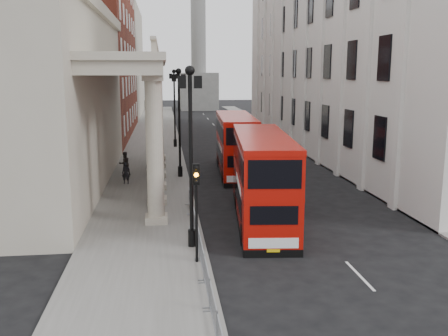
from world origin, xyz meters
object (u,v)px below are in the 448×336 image
(pedestrian_c, at_px, (150,165))
(lamp_post_south, at_px, (191,145))
(lamp_post_north, at_px, (174,103))
(bus_far, at_px, (236,143))
(lamp_post_mid, at_px, (179,115))
(bus_near, at_px, (262,177))
(pedestrian_b, at_px, (125,164))
(traffic_light, at_px, (196,195))
(pedestrian_a, at_px, (126,173))
(monument_column, at_px, (198,35))

(pedestrian_c, bearing_deg, lamp_post_south, -86.32)
(lamp_post_north, distance_m, bus_far, 15.48)
(lamp_post_mid, height_order, lamp_post_north, same)
(bus_near, relative_size, bus_far, 1.03)
(pedestrian_b, bearing_deg, traffic_light, 74.33)
(lamp_post_mid, bearing_deg, pedestrian_a, -152.11)
(traffic_light, height_order, pedestrian_c, traffic_light)
(monument_column, distance_m, traffic_light, 91.17)
(monument_column, xyz_separation_m, traffic_light, (-6.50, -90.02, -12.88))
(lamp_post_mid, distance_m, bus_near, 12.99)
(lamp_post_mid, xyz_separation_m, lamp_post_north, (0.00, 16.00, 0.00))
(pedestrian_a, bearing_deg, bus_near, -43.80)
(traffic_light, relative_size, bus_far, 0.39)
(traffic_light, xyz_separation_m, pedestrian_a, (-4.11, 15.90, -2.19))
(monument_column, distance_m, pedestrian_b, 73.46)
(lamp_post_south, height_order, lamp_post_north, same)
(lamp_post_north, relative_size, pedestrian_c, 5.45)
(pedestrian_b, relative_size, pedestrian_c, 1.24)
(lamp_post_north, xyz_separation_m, traffic_light, (0.10, -34.02, -1.80))
(monument_column, height_order, lamp_post_north, monument_column)
(lamp_post_mid, bearing_deg, monument_column, 84.76)
(bus_far, bearing_deg, lamp_post_north, 110.73)
(traffic_light, distance_m, pedestrian_b, 19.54)
(bus_far, relative_size, pedestrian_c, 7.26)
(lamp_post_south, bearing_deg, traffic_light, -87.16)
(lamp_post_mid, distance_m, lamp_post_north, 16.00)
(traffic_light, xyz_separation_m, pedestrian_c, (-2.43, 19.16, -2.22))
(bus_far, xyz_separation_m, pedestrian_b, (-8.89, -0.50, -1.40))
(lamp_post_north, height_order, bus_near, lamp_post_north)
(traffic_light, distance_m, bus_near, 7.16)
(bus_near, bearing_deg, pedestrian_a, 134.71)
(monument_column, height_order, bus_near, monument_column)
(bus_near, bearing_deg, traffic_light, -118.28)
(lamp_post_mid, xyz_separation_m, traffic_light, (0.10, -18.02, -1.80))
(lamp_post_south, distance_m, lamp_post_north, 32.00)
(traffic_light, bearing_deg, bus_far, 77.05)
(lamp_post_south, relative_size, pedestrian_c, 5.45)
(pedestrian_c, bearing_deg, bus_far, -1.85)
(bus_far, bearing_deg, pedestrian_c, -174.45)
(lamp_post_north, distance_m, pedestrian_b, 16.16)
(traffic_light, xyz_separation_m, bus_near, (3.98, 5.92, -0.57))
(traffic_light, bearing_deg, pedestrian_a, 104.50)
(lamp_post_north, height_order, traffic_light, lamp_post_north)
(lamp_post_mid, bearing_deg, pedestrian_b, 168.16)
(lamp_post_north, relative_size, traffic_light, 1.93)
(traffic_light, bearing_deg, pedestrian_b, 103.16)
(traffic_light, height_order, bus_far, bus_far)
(pedestrian_a, distance_m, pedestrian_b, 3.05)
(monument_column, bearing_deg, lamp_post_mid, -95.24)
(lamp_post_south, bearing_deg, pedestrian_b, 104.35)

